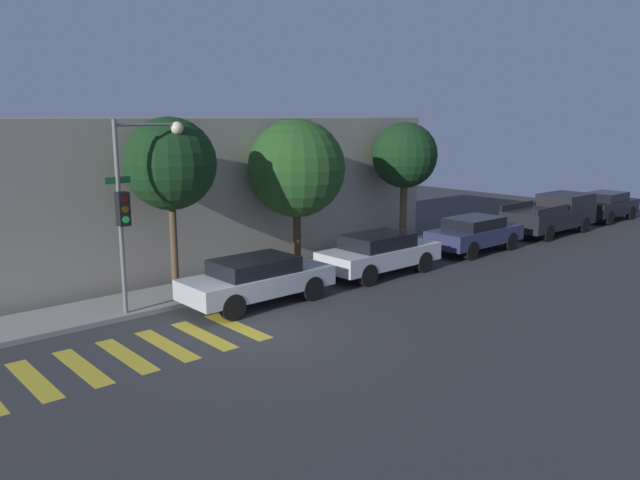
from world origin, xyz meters
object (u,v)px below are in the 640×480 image
at_px(sedan_near_corner, 257,279).
at_px(tree_near_corner, 170,164).
at_px(sedan_middle, 379,253).
at_px(sedan_far_end, 475,233).
at_px(tree_midblock, 296,169).
at_px(pickup_truck, 552,214).
at_px(sedan_tail_of_row, 606,205).
at_px(traffic_light_pole, 135,190).
at_px(tree_far_end, 405,156).

xyz_separation_m(sedan_near_corner, tree_near_corner, (-1.41, 2.31, 3.28)).
xyz_separation_m(sedan_middle, sedan_far_end, (5.65, -0.00, -0.01)).
bearing_deg(sedan_near_corner, tree_midblock, 34.05).
bearing_deg(tree_near_corner, pickup_truck, -7.12).
bearing_deg(pickup_truck, tree_near_corner, 172.88).
height_order(sedan_near_corner, sedan_tail_of_row, sedan_tail_of_row).
bearing_deg(tree_near_corner, sedan_middle, -19.19).
height_order(sedan_near_corner, tree_midblock, tree_midblock).
relative_size(sedan_near_corner, pickup_truck, 0.85).
bearing_deg(sedan_tail_of_row, traffic_light_pole, 177.17).
bearing_deg(tree_near_corner, tree_midblock, 0.00).
xyz_separation_m(sedan_middle, pickup_truck, (11.84, -0.00, 0.14)).
bearing_deg(pickup_truck, sedan_far_end, 180.00).
relative_size(traffic_light_pole, sedan_near_corner, 1.17).
relative_size(sedan_near_corner, tree_near_corner, 0.84).
bearing_deg(sedan_far_end, sedan_tail_of_row, 0.00).
height_order(sedan_far_end, tree_far_end, tree_far_end).
bearing_deg(sedan_near_corner, sedan_far_end, -0.00).
xyz_separation_m(sedan_middle, tree_far_end, (3.87, 2.31, 3.07)).
bearing_deg(sedan_far_end, pickup_truck, 0.00).
bearing_deg(sedan_middle, sedan_tail_of_row, 0.00).
distance_m(sedan_middle, tree_near_corner, 7.73).
height_order(traffic_light_pole, sedan_tail_of_row, traffic_light_pole).
relative_size(sedan_tail_of_row, tree_midblock, 0.79).
distance_m(tree_midblock, tree_far_end, 5.68).
bearing_deg(traffic_light_pole, sedan_far_end, -5.22).
height_order(tree_midblock, tree_far_end, tree_midblock).
xyz_separation_m(pickup_truck, sedan_tail_of_row, (5.62, 0.00, -0.12)).
xyz_separation_m(sedan_far_end, tree_near_corner, (-12.28, 2.31, 3.27)).
xyz_separation_m(sedan_near_corner, tree_midblock, (3.41, 2.31, 2.89)).
xyz_separation_m(traffic_light_pole, sedan_near_corner, (3.03, -1.27, -2.73)).
height_order(sedan_middle, pickup_truck, pickup_truck).
bearing_deg(tree_midblock, sedan_near_corner, -145.95).
relative_size(sedan_middle, pickup_truck, 0.85).
bearing_deg(tree_midblock, traffic_light_pole, -170.87).
distance_m(sedan_far_end, tree_near_corner, 12.91).
distance_m(traffic_light_pole, sedan_near_corner, 4.27).
distance_m(sedan_middle, sedan_far_end, 5.65).
bearing_deg(sedan_middle, tree_midblock, 128.04).
bearing_deg(tree_midblock, pickup_truck, -9.59).
bearing_deg(sedan_tail_of_row, pickup_truck, -180.00).
relative_size(sedan_far_end, tree_midblock, 0.82).
height_order(sedan_far_end, tree_near_corner, tree_near_corner).
relative_size(traffic_light_pole, tree_near_corner, 0.99).
distance_m(sedan_near_corner, tree_near_corner, 4.25).
relative_size(traffic_light_pole, sedan_middle, 1.18).
relative_size(sedan_middle, sedan_tail_of_row, 1.07).
height_order(sedan_middle, tree_far_end, tree_far_end).
height_order(sedan_near_corner, pickup_truck, pickup_truck).
bearing_deg(pickup_truck, sedan_middle, 180.00).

